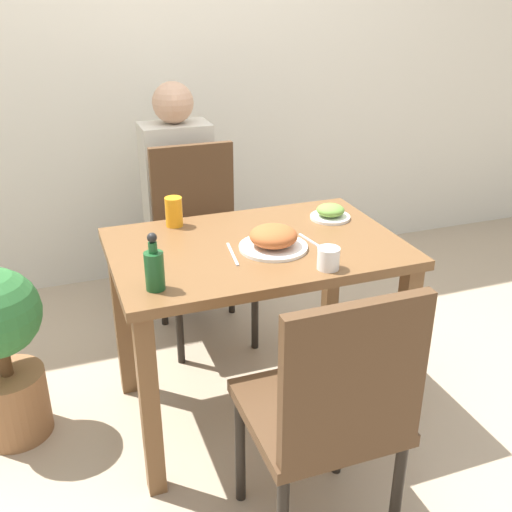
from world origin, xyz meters
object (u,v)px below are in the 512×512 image
at_px(chair_far, 200,232).
at_px(side_plate, 330,213).
at_px(food_plate, 273,239).
at_px(juice_glass, 174,212).
at_px(person_figure, 178,199).
at_px(drink_cup, 328,258).
at_px(chair_near, 331,409).
at_px(sauce_bottle, 154,268).
at_px(potted_plant_left, 1,346).

xyz_separation_m(chair_far, side_plate, (0.40, -0.54, 0.24)).
distance_m(food_plate, juice_glass, 0.44).
bearing_deg(chair_far, food_plate, -84.27).
distance_m(side_plate, juice_glass, 0.62).
relative_size(food_plate, person_figure, 0.21).
height_order(drink_cup, person_figure, person_figure).
distance_m(chair_far, food_plate, 0.79).
bearing_deg(side_plate, chair_near, -115.66).
relative_size(chair_near, sauce_bottle, 4.89).
xyz_separation_m(food_plate, side_plate, (0.32, 0.20, -0.01)).
height_order(potted_plant_left, person_figure, person_figure).
xyz_separation_m(chair_far, drink_cup, (0.18, -0.96, 0.25)).
height_order(chair_near, chair_far, same).
bearing_deg(juice_glass, chair_near, -78.05).
xyz_separation_m(chair_near, potted_plant_left, (-0.89, 0.87, -0.13)).
height_order(chair_near, side_plate, chair_near).
distance_m(chair_far, juice_glass, 0.53).
relative_size(potted_plant_left, person_figure, 0.59).
bearing_deg(sauce_bottle, chair_far, 67.32).
distance_m(potted_plant_left, person_figure, 1.22).
xyz_separation_m(drink_cup, potted_plant_left, (-1.07, 0.45, -0.38)).
bearing_deg(juice_glass, chair_far, 63.24).
relative_size(chair_far, juice_glass, 7.97).
bearing_deg(side_plate, drink_cup, -117.29).
relative_size(side_plate, person_figure, 0.14).
distance_m(chair_far, person_figure, 0.34).
xyz_separation_m(side_plate, juice_glass, (-0.60, 0.14, 0.03)).
relative_size(sauce_bottle, person_figure, 0.16).
distance_m(chair_near, person_figure, 1.70).
bearing_deg(juice_glass, drink_cup, -54.69).
relative_size(chair_far, drink_cup, 12.35).
xyz_separation_m(chair_near, drink_cup, (0.19, 0.42, 0.25)).
height_order(side_plate, drink_cup, drink_cup).
bearing_deg(drink_cup, potted_plant_left, 157.14).
bearing_deg(juice_glass, person_figure, 76.30).
bearing_deg(chair_near, side_plate, -115.66).
bearing_deg(food_plate, drink_cup, -62.65).
bearing_deg(food_plate, juice_glass, 129.66).
height_order(chair_near, potted_plant_left, chair_near).
xyz_separation_m(food_plate, potted_plant_left, (-0.96, 0.24, -0.38)).
xyz_separation_m(side_plate, drink_cup, (-0.21, -0.41, 0.01)).
distance_m(chair_far, side_plate, 0.71).
bearing_deg(sauce_bottle, juice_glass, 70.83).
distance_m(chair_near, chair_far, 1.37).
bearing_deg(person_figure, drink_cup, -80.74).
height_order(side_plate, juice_glass, juice_glass).
xyz_separation_m(drink_cup, sauce_bottle, (-0.56, 0.05, 0.03)).
distance_m(food_plate, side_plate, 0.38).
bearing_deg(juice_glass, food_plate, -50.34).
bearing_deg(potted_plant_left, chair_near, -44.35).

